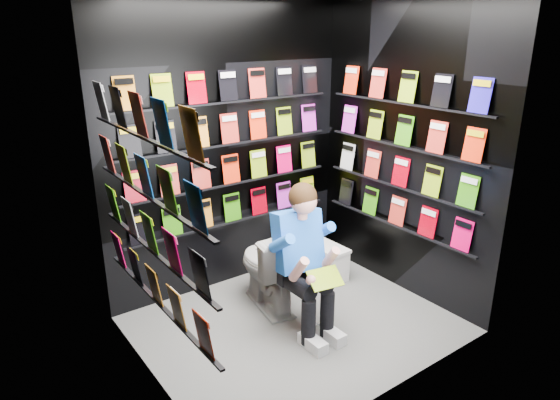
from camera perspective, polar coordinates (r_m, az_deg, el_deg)
floor at (r=4.27m, az=1.75°, el=-14.02°), size 2.40×2.40×0.00m
wall_back at (r=4.52m, az=-5.90°, el=5.85°), size 2.40×0.04×2.60m
wall_front at (r=3.03m, az=13.65°, el=-1.38°), size 2.40×0.04×2.60m
wall_left at (r=3.16m, az=-15.51°, el=-0.72°), size 0.04×2.00×2.60m
wall_right at (r=4.53m, az=14.07°, el=5.41°), size 0.04×2.00×2.60m
comics_back at (r=4.49m, az=-5.71°, el=5.84°), size 2.10×0.06×1.37m
comics_left at (r=3.16m, az=-15.01°, el=-0.52°), size 0.06×1.70×1.37m
comics_right at (r=4.51m, az=13.83°, el=5.42°), size 0.06×1.70×1.37m
toilet at (r=4.35m, az=-1.28°, el=-7.72°), size 0.55×0.81×0.73m
longbox at (r=4.94m, az=5.43°, el=-7.16°), size 0.23×0.40×0.30m
longbox_lid at (r=4.87m, az=5.49°, el=-5.43°), size 0.25×0.42×0.03m
reader at (r=3.91m, az=1.88°, el=-4.77°), size 0.61×0.79×1.32m
held_comic at (r=3.74m, az=5.18°, el=-8.89°), size 0.28×0.19×0.11m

